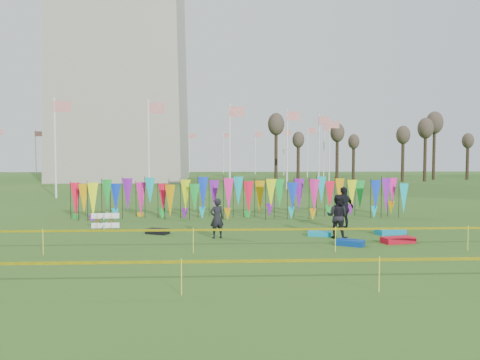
{
  "coord_description": "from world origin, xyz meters",
  "views": [
    {
      "loc": [
        -1.04,
        -17.92,
        3.4
      ],
      "look_at": [
        0.08,
        6.0,
        2.15
      ],
      "focal_mm": 35.0,
      "sensor_mm": 36.0,
      "label": 1
    }
  ],
  "objects_px": {
    "person_right": "(344,208)",
    "kite_bag_teal": "(390,232)",
    "person_mid": "(337,216)",
    "kite_bag_black": "(158,231)",
    "box_kite": "(105,221)",
    "person_left": "(217,218)",
    "kite_bag_turquoise": "(320,234)",
    "kite_bag_red": "(398,240)",
    "kite_bag_blue": "(350,243)"
  },
  "relations": [
    {
      "from": "person_left",
      "to": "person_mid",
      "type": "relative_size",
      "value": 0.91
    },
    {
      "from": "kite_bag_turquoise",
      "to": "kite_bag_teal",
      "type": "height_order",
      "value": "kite_bag_teal"
    },
    {
      "from": "kite_bag_turquoise",
      "to": "kite_bag_red",
      "type": "distance_m",
      "value": 3.2
    },
    {
      "from": "kite_bag_blue",
      "to": "kite_bag_teal",
      "type": "bearing_deg",
      "value": 44.35
    },
    {
      "from": "kite_bag_red",
      "to": "kite_bag_black",
      "type": "bearing_deg",
      "value": 165.0
    },
    {
      "from": "person_mid",
      "to": "person_right",
      "type": "relative_size",
      "value": 0.92
    },
    {
      "from": "kite_bag_turquoise",
      "to": "kite_bag_black",
      "type": "bearing_deg",
      "value": 172.73
    },
    {
      "from": "person_mid",
      "to": "kite_bag_teal",
      "type": "height_order",
      "value": "person_mid"
    },
    {
      "from": "person_right",
      "to": "kite_bag_teal",
      "type": "height_order",
      "value": "person_right"
    },
    {
      "from": "person_left",
      "to": "kite_bag_blue",
      "type": "bearing_deg",
      "value": 140.41
    },
    {
      "from": "box_kite",
      "to": "kite_bag_teal",
      "type": "height_order",
      "value": "box_kite"
    },
    {
      "from": "person_left",
      "to": "kite_bag_red",
      "type": "xyz_separation_m",
      "value": [
        7.05,
        -1.39,
        -0.71
      ]
    },
    {
      "from": "box_kite",
      "to": "person_left",
      "type": "distance_m",
      "value": 5.97
    },
    {
      "from": "person_left",
      "to": "kite_bag_black",
      "type": "relative_size",
      "value": 1.77
    },
    {
      "from": "person_left",
      "to": "kite_bag_teal",
      "type": "xyz_separation_m",
      "value": [
        7.49,
        0.58,
        -0.71
      ]
    },
    {
      "from": "box_kite",
      "to": "kite_bag_black",
      "type": "height_order",
      "value": "box_kite"
    },
    {
      "from": "kite_bag_turquoise",
      "to": "kite_bag_red",
      "type": "relative_size",
      "value": 0.78
    },
    {
      "from": "kite_bag_turquoise",
      "to": "kite_bag_blue",
      "type": "relative_size",
      "value": 0.95
    },
    {
      "from": "kite_bag_blue",
      "to": "kite_bag_black",
      "type": "distance_m",
      "value": 8.19
    },
    {
      "from": "person_mid",
      "to": "person_left",
      "type": "bearing_deg",
      "value": 25.57
    },
    {
      "from": "person_mid",
      "to": "kite_bag_turquoise",
      "type": "relative_size",
      "value": 1.84
    },
    {
      "from": "person_right",
      "to": "kite_bag_blue",
      "type": "relative_size",
      "value": 1.91
    },
    {
      "from": "person_right",
      "to": "kite_bag_black",
      "type": "relative_size",
      "value": 2.12
    },
    {
      "from": "person_mid",
      "to": "kite_bag_teal",
      "type": "relative_size",
      "value": 1.47
    },
    {
      "from": "kite_bag_turquoise",
      "to": "person_left",
      "type": "bearing_deg",
      "value": -176.01
    },
    {
      "from": "person_right",
      "to": "kite_bag_black",
      "type": "xyz_separation_m",
      "value": [
        -8.43,
        -0.83,
        -0.88
      ]
    },
    {
      "from": "kite_bag_black",
      "to": "kite_bag_teal",
      "type": "distance_m",
      "value": 10.09
    },
    {
      "from": "person_left",
      "to": "kite_bag_red",
      "type": "height_order",
      "value": "person_left"
    },
    {
      "from": "person_right",
      "to": "kite_bag_black",
      "type": "height_order",
      "value": "person_right"
    },
    {
      "from": "box_kite",
      "to": "kite_bag_black",
      "type": "distance_m",
      "value": 3.13
    },
    {
      "from": "kite_bag_blue",
      "to": "kite_bag_teal",
      "type": "height_order",
      "value": "kite_bag_teal"
    },
    {
      "from": "person_left",
      "to": "kite_bag_turquoise",
      "type": "xyz_separation_m",
      "value": [
        4.34,
        0.3,
        -0.73
      ]
    },
    {
      "from": "person_right",
      "to": "kite_bag_teal",
      "type": "xyz_separation_m",
      "value": [
        1.64,
        -1.43,
        -0.87
      ]
    },
    {
      "from": "box_kite",
      "to": "person_left",
      "type": "xyz_separation_m",
      "value": [
        5.22,
        -2.85,
        0.46
      ]
    },
    {
      "from": "kite_bag_turquoise",
      "to": "kite_bag_black",
      "type": "relative_size",
      "value": 1.06
    },
    {
      "from": "box_kite",
      "to": "kite_bag_blue",
      "type": "relative_size",
      "value": 0.7
    },
    {
      "from": "person_left",
      "to": "kite_bag_blue",
      "type": "xyz_separation_m",
      "value": [
        5.04,
        -1.81,
        -0.72
      ]
    },
    {
      "from": "box_kite",
      "to": "person_left",
      "type": "height_order",
      "value": "person_left"
    },
    {
      "from": "person_left",
      "to": "kite_bag_black",
      "type": "height_order",
      "value": "person_left"
    },
    {
      "from": "kite_bag_black",
      "to": "person_right",
      "type": "bearing_deg",
      "value": 5.61
    },
    {
      "from": "person_left",
      "to": "kite_bag_teal",
      "type": "height_order",
      "value": "person_left"
    },
    {
      "from": "kite_bag_teal",
      "to": "person_right",
      "type": "bearing_deg",
      "value": 138.94
    },
    {
      "from": "person_mid",
      "to": "kite_bag_black",
      "type": "bearing_deg",
      "value": 17.54
    },
    {
      "from": "kite_bag_red",
      "to": "kite_bag_black",
      "type": "height_order",
      "value": "kite_bag_red"
    },
    {
      "from": "person_right",
      "to": "kite_bag_turquoise",
      "type": "xyz_separation_m",
      "value": [
        -1.5,
        -1.71,
        -0.89
      ]
    },
    {
      "from": "person_right",
      "to": "kite_bag_red",
      "type": "xyz_separation_m",
      "value": [
        1.21,
        -3.41,
        -0.87
      ]
    },
    {
      "from": "box_kite",
      "to": "kite_bag_black",
      "type": "bearing_deg",
      "value": -32.24
    },
    {
      "from": "kite_bag_red",
      "to": "kite_bag_black",
      "type": "relative_size",
      "value": 1.35
    },
    {
      "from": "box_kite",
      "to": "person_left",
      "type": "relative_size",
      "value": 0.44
    },
    {
      "from": "person_mid",
      "to": "kite_bag_black",
      "type": "xyz_separation_m",
      "value": [
        -7.54,
        1.4,
        -0.8
      ]
    }
  ]
}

